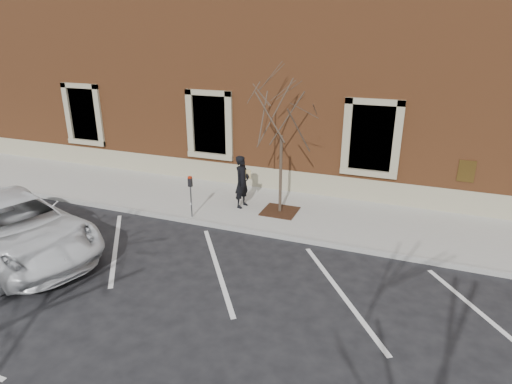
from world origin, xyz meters
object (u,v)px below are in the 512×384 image
at_px(man, 242,182).
at_px(white_truck, 15,227).
at_px(parking_meter, 191,189).
at_px(sapling, 282,113).

bearing_deg(man, white_truck, 147.96).
height_order(parking_meter, white_truck, white_truck).
bearing_deg(white_truck, sapling, -31.56).
relative_size(man, white_truck, 0.31).
xyz_separation_m(man, parking_meter, (-1.18, -1.38, 0.06)).
relative_size(man, parking_meter, 1.30).
bearing_deg(white_truck, man, -24.39).
bearing_deg(sapling, man, -178.89).
bearing_deg(parking_meter, sapling, 40.85).
height_order(man, parking_meter, man).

